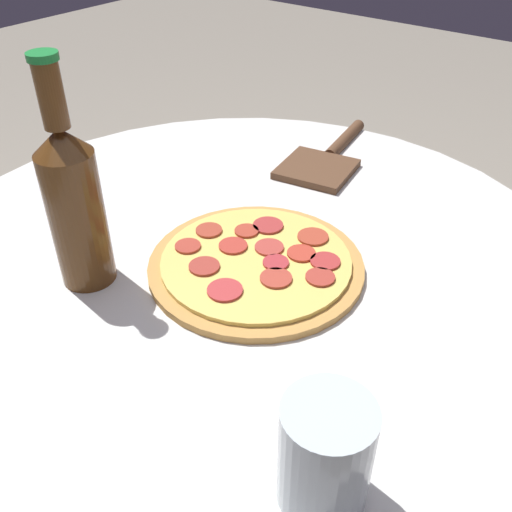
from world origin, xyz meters
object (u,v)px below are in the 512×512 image
Objects in this scene: pizza at (256,263)px; beer_bottle at (74,202)px; pizza_paddle at (326,159)px; drinking_glass at (325,455)px.

pizza is 0.24m from beer_bottle.
beer_bottle reaches higher than pizza_paddle.
pizza is at bearing 132.73° from beer_bottle.
pizza is 1.03× the size of pizza_paddle.
pizza_paddle is 2.55× the size of drinking_glass.
pizza_paddle is at bearing -148.27° from drinking_glass.
pizza is at bearing -173.69° from pizza_paddle.
beer_bottle is at bearing 161.97° from pizza_paddle.
pizza reaches higher than pizza_paddle.
pizza is 0.33m from pizza_paddle.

